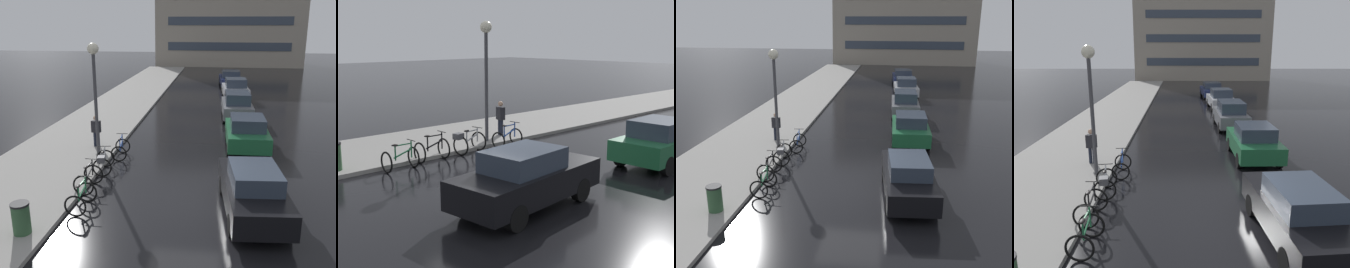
% 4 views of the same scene
% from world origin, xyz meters
% --- Properties ---
extents(ground_plane, '(140.00, 140.00, 0.00)m').
position_xyz_m(ground_plane, '(0.00, 0.00, 0.00)').
color(ground_plane, black).
extents(sidewalk_kerb, '(4.80, 60.00, 0.14)m').
position_xyz_m(sidewalk_kerb, '(-6.00, 10.00, 0.07)').
color(sidewalk_kerb, gray).
rests_on(sidewalk_kerb, ground).
extents(bicycle_nearest, '(0.72, 1.08, 0.97)m').
position_xyz_m(bicycle_nearest, '(-3.23, -0.61, 0.39)').
color(bicycle_nearest, black).
rests_on(bicycle_nearest, ground).
extents(bicycle_second, '(0.78, 1.09, 1.02)m').
position_xyz_m(bicycle_second, '(-3.49, 0.84, 0.41)').
color(bicycle_second, black).
rests_on(bicycle_second, ground).
extents(bicycle_third, '(0.92, 1.42, 0.94)m').
position_xyz_m(bicycle_third, '(-3.43, 2.42, 0.49)').
color(bicycle_third, black).
rests_on(bicycle_third, ground).
extents(bicycle_farthest, '(0.79, 1.20, 0.97)m').
position_xyz_m(bicycle_farthest, '(-3.21, 4.31, 0.39)').
color(bicycle_farthest, black).
rests_on(bicycle_farthest, ground).
extents(car_black, '(2.08, 4.47, 1.59)m').
position_xyz_m(car_black, '(2.13, -0.20, 0.80)').
color(car_black, black).
rests_on(car_black, ground).
extents(car_green, '(1.94, 3.87, 1.59)m').
position_xyz_m(car_green, '(2.38, 6.28, 0.80)').
color(car_green, '#1E6038').
rests_on(car_green, ground).
extents(car_grey, '(1.85, 4.01, 1.71)m').
position_xyz_m(car_grey, '(2.17, 12.10, 0.86)').
color(car_grey, slate).
rests_on(car_grey, ground).
extents(car_silver, '(2.10, 3.97, 1.63)m').
position_xyz_m(car_silver, '(2.33, 18.80, 0.81)').
color(car_silver, '#B2B5BA').
rests_on(car_silver, ground).
extents(car_navy, '(2.14, 4.31, 1.54)m').
position_xyz_m(car_navy, '(2.10, 24.71, 0.77)').
color(car_navy, navy).
rests_on(car_navy, ground).
extents(pedestrian, '(0.44, 0.33, 1.63)m').
position_xyz_m(pedestrian, '(-4.62, 5.27, 0.92)').
color(pedestrian, '#1E2333').
rests_on(pedestrian, ground).
extents(streetlamp, '(0.47, 0.47, 4.98)m').
position_xyz_m(streetlamp, '(-4.15, 4.04, 3.61)').
color(streetlamp, '#424247').
rests_on(streetlamp, ground).
extents(building_facade_main, '(20.10, 9.55, 15.59)m').
position_xyz_m(building_facade_main, '(2.22, 46.12, 7.79)').
color(building_facade_main, '#9E9384').
rests_on(building_facade_main, ground).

